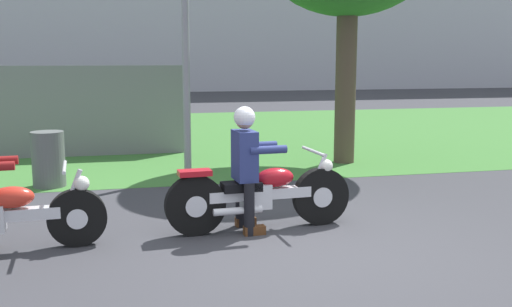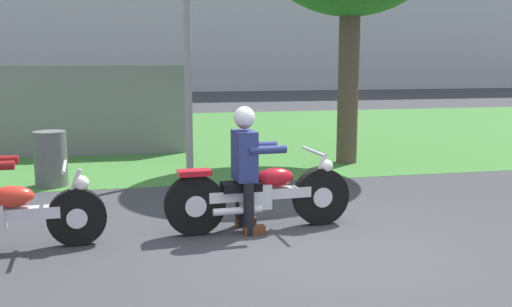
{
  "view_description": "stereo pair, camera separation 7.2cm",
  "coord_description": "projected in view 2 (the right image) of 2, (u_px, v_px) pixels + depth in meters",
  "views": [
    {
      "loc": [
        -1.87,
        -5.47,
        1.94
      ],
      "look_at": [
        -0.35,
        1.02,
        0.85
      ],
      "focal_mm": 41.01,
      "sensor_mm": 36.0,
      "label": 1
    },
    {
      "loc": [
        -1.8,
        -5.49,
        1.94
      ],
      "look_at": [
        -0.35,
        1.02,
        0.85
      ],
      "focal_mm": 41.01,
      "sensor_mm": 36.0,
      "label": 2
    }
  ],
  "objects": [
    {
      "name": "rider_lead",
      "position": [
        246.0,
        159.0,
        6.52
      ],
      "size": [
        0.57,
        0.48,
        1.42
      ],
      "rotation": [
        0.0,
        0.0,
        0.07
      ],
      "color": "black",
      "rests_on": "ground"
    },
    {
      "name": "motorcycle_lead",
      "position": [
        260.0,
        195.0,
        6.64
      ],
      "size": [
        2.17,
        0.66,
        0.9
      ],
      "rotation": [
        0.0,
        0.0,
        0.07
      ],
      "color": "black",
      "rests_on": "ground"
    },
    {
      "name": "ground",
      "position": [
        311.0,
        250.0,
        5.98
      ],
      "size": [
        120.0,
        120.0,
        0.0
      ],
      "primitive_type": "plane",
      "color": "#38383D"
    },
    {
      "name": "trash_can",
      "position": [
        51.0,
        159.0,
        8.91
      ],
      "size": [
        0.49,
        0.49,
        0.85
      ],
      "primitive_type": "cylinder",
      "color": "#595E5B",
      "rests_on": "ground"
    },
    {
      "name": "grass_verge",
      "position": [
        199.0,
        135.0,
        14.98
      ],
      "size": [
        60.0,
        12.0,
        0.01
      ],
      "primitive_type": "cube",
      "color": "#3D7533",
      "rests_on": "ground"
    },
    {
      "name": "fence_segment",
      "position": [
        5.0,
        113.0,
        11.3
      ],
      "size": [
        7.0,
        0.06,
        1.8
      ],
      "primitive_type": "cube",
      "color": "slate",
      "rests_on": "ground"
    }
  ]
}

